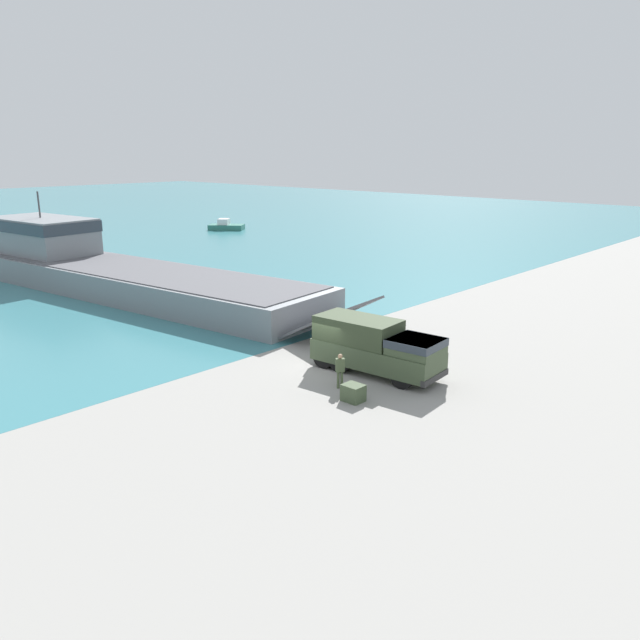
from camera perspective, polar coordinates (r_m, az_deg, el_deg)
The scene contains 7 objects.
ground_plane at distance 34.46m, azimuth 0.54°, elevation -4.30°, with size 240.00×240.00×0.00m, color gray.
landing_craft at distance 56.68m, azimuth -19.01°, elevation 4.67°, with size 12.38×41.31×7.89m.
military_truck at distance 33.16m, azimuth 5.12°, elevation -2.40°, with size 3.05×7.35×2.89m.
soldier_on_ramp at distance 31.14m, azimuth 1.85°, elevation -4.44°, with size 0.49×0.47×1.80m.
moored_boat_a at distance 95.41m, azimuth -8.59°, elevation 8.49°, with size 5.14×5.66×1.65m.
mooring_bollard at distance 42.22m, azimuth 4.56°, elevation 0.05°, with size 0.27×0.27×0.91m.
cargo_crate at distance 29.83m, azimuth 3.06°, elevation -6.67°, with size 0.82×0.98×0.82m, color #3D4C33.
Camera 1 is at (-24.01, -21.86, 11.55)m, focal length 35.00 mm.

